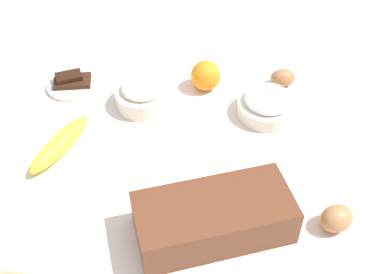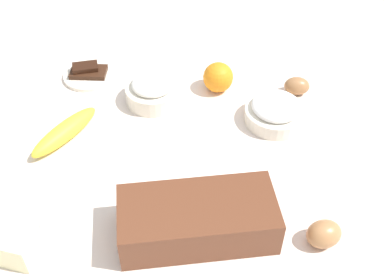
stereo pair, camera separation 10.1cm
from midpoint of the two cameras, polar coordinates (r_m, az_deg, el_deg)
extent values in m
cube|color=beige|center=(1.05, 2.77, -2.12)|extent=(2.40, 2.40, 0.02)
cube|color=brown|center=(0.87, 4.04, -9.90)|extent=(0.30, 0.18, 0.08)
cube|color=black|center=(0.87, 4.05, -9.74)|extent=(0.28, 0.16, 0.07)
cylinder|color=silver|center=(1.15, -2.14, 5.04)|extent=(0.13, 0.13, 0.04)
torus|color=silver|center=(1.14, -2.16, 5.74)|extent=(0.13, 0.13, 0.01)
ellipsoid|color=white|center=(1.13, -2.17, 6.21)|extent=(0.10, 0.10, 0.03)
cylinder|color=silver|center=(1.12, 12.38, 2.44)|extent=(0.14, 0.14, 0.03)
torus|color=silver|center=(1.12, 12.48, 2.99)|extent=(0.14, 0.14, 0.01)
ellipsoid|color=white|center=(1.11, 12.58, 3.50)|extent=(0.11, 0.11, 0.04)
ellipsoid|color=yellow|center=(1.08, -12.30, 0.51)|extent=(0.14, 0.19, 0.04)
sphere|color=orange|center=(1.18, 5.59, 6.97)|extent=(0.07, 0.07, 0.07)
cube|color=#F4EDB2|center=(0.89, -17.59, -12.19)|extent=(0.10, 0.08, 0.06)
ellipsoid|color=#9E6A40|center=(1.21, 14.71, 5.78)|extent=(0.06, 0.05, 0.04)
ellipsoid|color=#AF7647|center=(0.91, 18.54, -11.04)|extent=(0.08, 0.07, 0.05)
cylinder|color=silver|center=(1.26, -9.86, 7.11)|extent=(0.13, 0.13, 0.01)
cube|color=#381E11|center=(1.25, -9.92, 7.52)|extent=(0.09, 0.06, 0.01)
cube|color=black|center=(1.25, -10.32, 8.07)|extent=(0.07, 0.05, 0.01)
camera|label=1|loc=(0.05, -87.13, 2.72)|focal=44.92mm
camera|label=2|loc=(0.05, 92.87, -2.72)|focal=44.92mm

